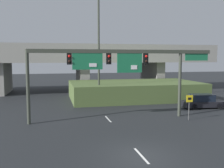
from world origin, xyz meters
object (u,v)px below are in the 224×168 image
(signal_gantry, at_px, (119,63))
(speed_limit_sign, at_px, (189,103))
(highway_light_pole_near, at_px, (99,45))
(parked_sedan_near_right, at_px, (203,102))

(signal_gantry, distance_m, speed_limit_sign, 7.04)
(highway_light_pole_near, bearing_deg, signal_gantry, -87.99)
(signal_gantry, xyz_separation_m, highway_light_pole_near, (-0.30, 8.45, 1.92))
(highway_light_pole_near, bearing_deg, parked_sedan_near_right, -26.78)
(speed_limit_sign, xyz_separation_m, parked_sedan_near_right, (4.29, 4.79, -0.78))
(signal_gantry, relative_size, speed_limit_sign, 7.30)
(speed_limit_sign, xyz_separation_m, highway_light_pole_near, (-6.18, 10.07, 5.42))
(signal_gantry, distance_m, highway_light_pole_near, 8.67)
(speed_limit_sign, height_order, parked_sedan_near_right, speed_limit_sign)
(speed_limit_sign, bearing_deg, highway_light_pole_near, 121.54)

